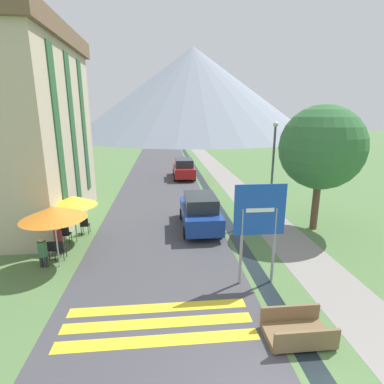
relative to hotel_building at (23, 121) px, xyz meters
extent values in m
plane|color=#517542|center=(9.39, 8.00, -5.47)|extent=(160.00, 160.00, 0.00)
cube|color=#424247|center=(6.89, 18.00, -5.47)|extent=(6.40, 60.00, 0.01)
cube|color=gray|center=(12.99, 18.00, -5.47)|extent=(2.20, 60.00, 0.01)
cube|color=black|center=(10.59, 18.00, -5.47)|extent=(0.60, 60.00, 0.00)
cube|color=yellow|center=(6.89, -9.88, -5.47)|extent=(5.44, 0.44, 0.01)
cube|color=yellow|center=(6.89, -9.18, -5.47)|extent=(5.44, 0.44, 0.01)
cube|color=yellow|center=(6.89, -8.48, -5.47)|extent=(5.44, 0.44, 0.01)
cone|color=gray|center=(15.36, 64.50, 5.65)|extent=(61.82, 61.82, 22.24)
cube|color=#BCAD93|center=(-0.01, 0.00, -0.43)|extent=(4.86, 8.47, 10.08)
cube|color=brown|center=(-0.01, 0.00, 4.16)|extent=(5.36, 8.97, 0.90)
cube|color=#285633|center=(2.46, -2.33, -0.43)|extent=(0.06, 0.70, 7.56)
cube|color=#285633|center=(2.46, 0.00, -0.43)|extent=(0.06, 0.70, 7.56)
cube|color=#285633|center=(2.46, 2.33, -0.43)|extent=(0.06, 0.70, 7.56)
cylinder|color=gray|center=(9.75, -7.33, -4.08)|extent=(0.10, 0.10, 2.78)
cylinder|color=gray|center=(10.91, -7.33, -4.08)|extent=(0.10, 0.10, 2.78)
cube|color=#1947B7|center=(10.33, -7.35, -2.75)|extent=(1.76, 0.05, 1.76)
cube|color=white|center=(10.33, -7.38, -2.75)|extent=(0.97, 0.02, 0.14)
cube|color=brown|center=(10.59, -10.15, -5.33)|extent=(1.70, 1.10, 0.12)
cube|color=brown|center=(10.59, -10.66, -5.05)|extent=(1.70, 0.08, 0.45)
cube|color=brown|center=(10.59, -9.64, -5.05)|extent=(1.70, 0.08, 0.45)
cube|color=brown|center=(9.82, -10.15, -5.43)|extent=(0.16, 0.99, 0.08)
cube|color=brown|center=(11.36, -10.15, -5.43)|extent=(0.16, 0.99, 0.08)
cube|color=navy|center=(8.99, -1.83, -4.75)|extent=(1.83, 4.37, 0.84)
cube|color=#23282D|center=(8.99, -2.05, -3.99)|extent=(1.55, 2.40, 0.68)
cylinder|color=black|center=(8.12, -0.48, -5.17)|extent=(0.18, 0.60, 0.60)
cylinder|color=black|center=(9.87, -0.48, -5.17)|extent=(0.18, 0.60, 0.60)
cylinder|color=black|center=(8.12, -3.19, -5.17)|extent=(0.18, 0.60, 0.60)
cylinder|color=black|center=(9.87, -3.19, -5.17)|extent=(0.18, 0.60, 0.60)
cube|color=#A31919|center=(9.05, 11.01, -4.75)|extent=(1.85, 4.58, 0.84)
cube|color=#23282D|center=(9.05, 10.78, -3.99)|extent=(1.57, 2.52, 0.68)
cylinder|color=black|center=(8.17, 12.43, -5.17)|extent=(0.18, 0.60, 0.60)
cylinder|color=black|center=(9.94, 12.43, -5.17)|extent=(0.18, 0.60, 0.60)
cylinder|color=black|center=(8.17, 9.59, -5.17)|extent=(0.18, 0.60, 0.60)
cylinder|color=black|center=(9.94, 9.59, -5.17)|extent=(0.18, 0.60, 0.60)
cube|color=black|center=(2.59, -3.20, -5.02)|extent=(0.40, 0.40, 0.04)
cube|color=black|center=(2.59, -3.38, -4.82)|extent=(0.40, 0.04, 0.40)
cylinder|color=black|center=(2.42, -3.03, -5.25)|extent=(0.03, 0.03, 0.45)
cylinder|color=black|center=(2.76, -3.03, -5.25)|extent=(0.03, 0.03, 0.45)
cylinder|color=black|center=(2.42, -3.37, -5.25)|extent=(0.03, 0.03, 0.45)
cylinder|color=black|center=(2.76, -3.37, -5.25)|extent=(0.03, 0.03, 0.45)
cube|color=black|center=(3.19, -2.09, -5.02)|extent=(0.40, 0.40, 0.04)
cube|color=black|center=(3.19, -2.27, -4.82)|extent=(0.40, 0.04, 0.40)
cylinder|color=black|center=(3.02, -1.92, -5.25)|extent=(0.03, 0.03, 0.45)
cylinder|color=black|center=(3.36, -1.92, -5.25)|extent=(0.03, 0.03, 0.45)
cylinder|color=black|center=(3.02, -2.26, -5.25)|extent=(0.03, 0.03, 0.45)
cylinder|color=black|center=(3.36, -2.26, -5.25)|extent=(0.03, 0.03, 0.45)
cube|color=black|center=(2.60, -4.78, -5.02)|extent=(0.40, 0.40, 0.04)
cube|color=black|center=(2.60, -4.96, -4.82)|extent=(0.40, 0.04, 0.40)
cylinder|color=black|center=(2.43, -4.61, -5.25)|extent=(0.03, 0.03, 0.45)
cylinder|color=black|center=(2.77, -4.61, -5.25)|extent=(0.03, 0.03, 0.45)
cylinder|color=black|center=(2.43, -4.95, -5.25)|extent=(0.03, 0.03, 0.45)
cylinder|color=black|center=(2.77, -4.95, -5.25)|extent=(0.03, 0.03, 0.45)
cube|color=black|center=(2.83, -4.81, -5.02)|extent=(0.40, 0.40, 0.04)
cube|color=black|center=(2.83, -4.99, -4.82)|extent=(0.40, 0.04, 0.40)
cylinder|color=black|center=(2.66, -4.64, -5.25)|extent=(0.03, 0.03, 0.45)
cylinder|color=black|center=(3.00, -4.64, -5.25)|extent=(0.03, 0.03, 0.45)
cylinder|color=black|center=(2.66, -4.98, -5.25)|extent=(0.03, 0.03, 0.45)
cylinder|color=black|center=(3.00, -4.98, -5.25)|extent=(0.03, 0.03, 0.45)
cylinder|color=#B7B2A8|center=(2.98, -5.46, -4.30)|extent=(0.06, 0.06, 2.34)
cone|color=orange|center=(2.98, -5.46, -3.24)|extent=(2.42, 2.42, 0.49)
cylinder|color=#B7B2A8|center=(3.02, -3.08, -4.42)|extent=(0.06, 0.06, 2.11)
cone|color=yellow|center=(3.02, -3.08, -3.46)|extent=(2.12, 2.12, 0.45)
cylinder|color=#282833|center=(2.30, -5.44, -5.24)|extent=(0.14, 0.14, 0.46)
cylinder|color=#282833|center=(2.48, -5.44, -5.24)|extent=(0.14, 0.14, 0.46)
cylinder|color=#386B47|center=(2.39, -5.44, -4.71)|extent=(0.32, 0.32, 0.61)
sphere|color=tan|center=(2.39, -5.44, -4.31)|extent=(0.22, 0.22, 0.22)
cylinder|color=#282833|center=(2.48, -4.15, -5.24)|extent=(0.14, 0.14, 0.46)
cylinder|color=#282833|center=(2.66, -4.15, -5.24)|extent=(0.14, 0.14, 0.46)
cylinder|color=maroon|center=(2.57, -4.15, -4.74)|extent=(0.32, 0.32, 0.55)
sphere|color=beige|center=(2.57, -4.15, -4.36)|extent=(0.22, 0.22, 0.22)
cylinder|color=#515156|center=(13.00, -1.24, -2.88)|extent=(0.12, 0.12, 5.20)
sphere|color=silver|center=(13.00, -1.24, -0.16)|extent=(0.28, 0.28, 0.28)
cylinder|color=brown|center=(14.93, -2.52, -4.23)|extent=(0.36, 0.36, 2.48)
sphere|color=#336B38|center=(14.93, -2.52, -1.24)|extent=(4.14, 4.14, 4.14)
camera|label=1|loc=(7.14, -16.61, 0.36)|focal=28.00mm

